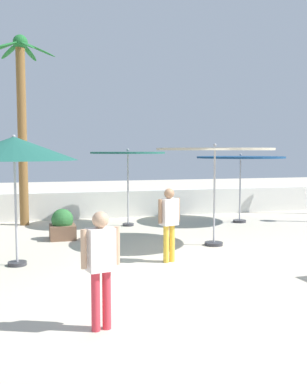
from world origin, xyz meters
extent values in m
plane|color=beige|center=(0.00, 0.00, 0.00)|extent=(56.00, 56.00, 0.00)
cube|color=silver|center=(0.00, 8.13, 0.48)|extent=(25.20, 0.30, 0.96)
cylinder|color=#333338|center=(1.54, 2.56, 0.04)|extent=(0.47, 0.47, 0.08)
cylinder|color=#A5A5AD|center=(1.54, 2.56, 1.25)|extent=(0.05, 0.05, 2.51)
cylinder|color=#B7AD93|center=(1.54, 2.56, 2.49)|extent=(2.99, 2.99, 0.06)
sphere|color=#99999E|center=(1.54, 2.56, 2.59)|extent=(0.08, 0.08, 0.08)
cylinder|color=#333338|center=(3.88, 5.81, 0.04)|extent=(0.45, 0.45, 0.08)
cylinder|color=#A5A5AD|center=(3.88, 5.81, 1.12)|extent=(0.05, 0.05, 2.24)
cylinder|color=navy|center=(3.88, 5.81, 2.22)|extent=(2.95, 2.95, 0.06)
sphere|color=#99999E|center=(3.88, 5.81, 2.31)|extent=(0.08, 0.08, 0.08)
cylinder|color=#333338|center=(-3.33, 1.76, 0.04)|extent=(0.40, 0.40, 0.08)
cylinder|color=#A5A5AD|center=(-3.33, 1.76, 1.15)|extent=(0.05, 0.05, 2.30)
cone|color=#1E594C|center=(-3.33, 1.76, 2.49)|extent=(2.65, 2.65, 0.49)
sphere|color=#99999E|center=(-3.33, 1.76, 2.74)|extent=(0.08, 0.08, 0.08)
cylinder|color=#333338|center=(0.05, 6.12, 0.04)|extent=(0.36, 0.36, 0.08)
cylinder|color=#A5A5AD|center=(0.05, 6.12, 1.20)|extent=(0.05, 0.05, 2.40)
cylinder|color=#1E594C|center=(0.05, 6.12, 2.38)|extent=(2.40, 2.40, 0.06)
sphere|color=#99999E|center=(0.05, 6.12, 2.47)|extent=(0.08, 0.08, 0.08)
cylinder|color=brown|center=(-3.21, 7.20, 2.94)|extent=(0.30, 0.29, 5.89)
sphere|color=#1F682E|center=(-3.19, 7.20, 5.89)|extent=(0.47, 0.47, 0.47)
ellipsoid|color=#1F682E|center=(-2.63, 7.25, 5.71)|extent=(1.09, 0.28, 0.46)
ellipsoid|color=#1F682E|center=(-2.94, 7.71, 5.71)|extent=(0.66, 1.06, 0.46)
ellipsoid|color=#1F682E|center=(-3.51, 7.67, 5.71)|extent=(0.77, 1.01, 0.46)
ellipsoid|color=#1F682E|center=(-3.75, 7.29, 5.71)|extent=(1.10, 0.36, 0.46)
ellipsoid|color=#1F682E|center=(-3.57, 6.78, 5.71)|extent=(0.86, 0.95, 0.46)
ellipsoid|color=#1F682E|center=(-2.99, 6.68, 5.71)|extent=(0.58, 1.08, 0.46)
cylinder|color=#D8333F|center=(-2.06, -2.16, 0.41)|extent=(0.12, 0.12, 0.83)
cylinder|color=#D8333F|center=(-2.22, -2.19, 0.41)|extent=(0.12, 0.12, 0.83)
cube|color=silver|center=(-2.14, -2.18, 1.12)|extent=(0.40, 0.31, 0.59)
sphere|color=tan|center=(-2.14, -2.18, 1.52)|extent=(0.22, 0.22, 0.22)
cylinder|color=tan|center=(-1.90, -2.12, 1.15)|extent=(0.08, 0.08, 0.53)
cylinder|color=tan|center=(-2.37, -2.23, 1.15)|extent=(0.08, 0.08, 0.53)
cylinder|color=gold|center=(-0.18, 1.16, 0.41)|extent=(0.12, 0.12, 0.82)
cylinder|color=gold|center=(-0.03, 1.21, 0.41)|extent=(0.12, 0.12, 0.82)
cube|color=silver|center=(-0.11, 1.18, 1.11)|extent=(0.42, 0.34, 0.58)
sphere|color=#936B4C|center=(-0.11, 1.18, 1.52)|extent=(0.22, 0.22, 0.22)
cylinder|color=#936B4C|center=(-0.34, 1.11, 1.14)|extent=(0.08, 0.08, 0.52)
cylinder|color=#936B4C|center=(0.12, 1.26, 1.14)|extent=(0.08, 0.08, 0.52)
cube|color=brown|center=(-2.18, 4.42, 0.20)|extent=(0.70, 0.70, 0.40)
sphere|color=#2D6B33|center=(-2.18, 4.42, 0.55)|extent=(0.60, 0.60, 0.60)
camera|label=1|loc=(-3.06, -8.14, 2.45)|focal=42.25mm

